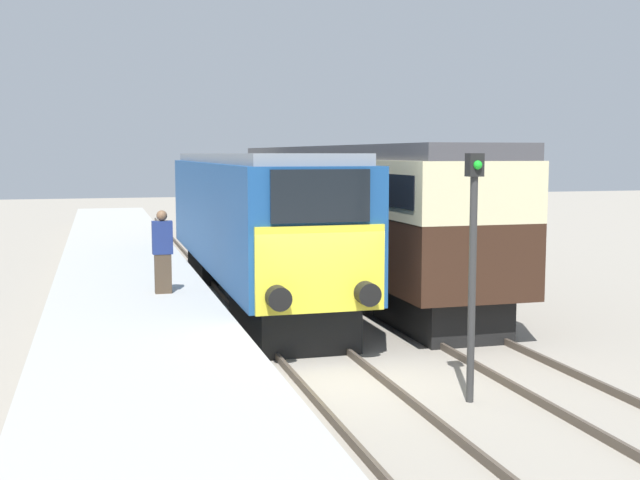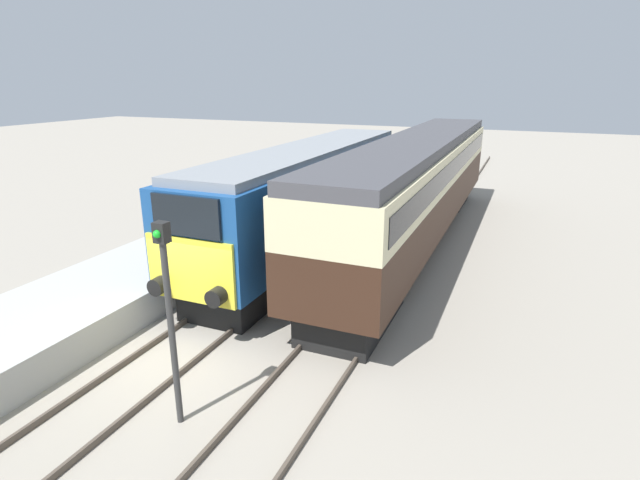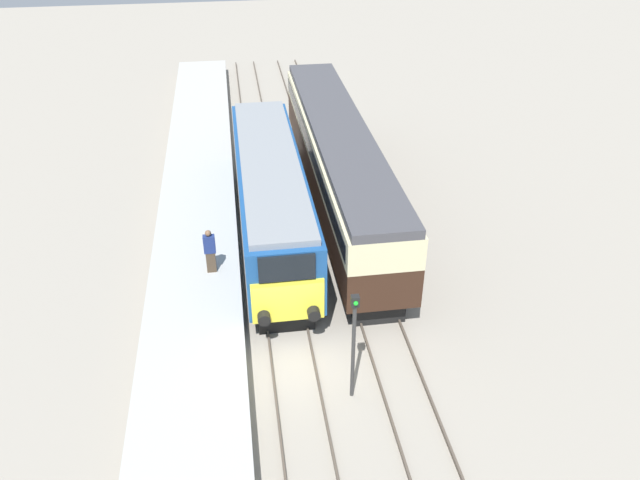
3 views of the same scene
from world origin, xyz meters
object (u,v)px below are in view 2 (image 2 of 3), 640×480
person_on_platform (192,222)px  passenger_carriage (418,181)px  locomotive (309,195)px  signal_post (169,310)px

person_on_platform → passenger_carriage: bearing=45.2°
locomotive → passenger_carriage: 4.30m
signal_post → locomotive: bearing=99.8°
locomotive → passenger_carriage: bearing=37.6°
passenger_carriage → signal_post: 12.54m
locomotive → signal_post: (1.70, -9.81, 0.14)m
locomotive → person_on_platform: size_ratio=7.87×
passenger_carriage → person_on_platform: size_ratio=10.42×
passenger_carriage → person_on_platform: 8.57m
signal_post → person_on_platform: bearing=124.1°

